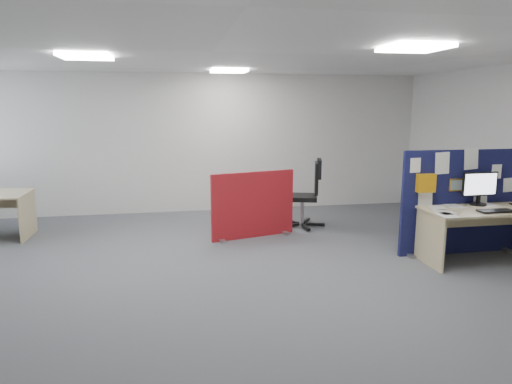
{
  "coord_description": "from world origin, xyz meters",
  "views": [
    {
      "loc": [
        -0.49,
        -5.53,
        2.08
      ],
      "look_at": [
        0.53,
        0.08,
        1.0
      ],
      "focal_mm": 32.0,
      "sensor_mm": 36.0,
      "label": 1
    }
  ],
  "objects": [
    {
      "name": "floor",
      "position": [
        0.0,
        0.0,
        0.0
      ],
      "size": [
        9.0,
        9.0,
        0.0
      ],
      "primitive_type": "plane",
      "color": "#55575D",
      "rests_on": "ground"
    },
    {
      "name": "ceiling",
      "position": [
        0.0,
        0.0,
        2.7
      ],
      "size": [
        9.0,
        7.0,
        0.02
      ],
      "primitive_type": "cube",
      "color": "white",
      "rests_on": "wall_back"
    },
    {
      "name": "wall_back",
      "position": [
        0.0,
        3.5,
        1.35
      ],
      "size": [
        9.0,
        0.02,
        2.7
      ],
      "primitive_type": "cube",
      "color": "silver",
      "rests_on": "floor"
    },
    {
      "name": "wall_front",
      "position": [
        0.0,
        -3.5,
        1.35
      ],
      "size": [
        9.0,
        0.02,
        2.7
      ],
      "primitive_type": "cube",
      "color": "silver",
      "rests_on": "floor"
    },
    {
      "name": "ceiling_lights",
      "position": [
        0.33,
        0.67,
        2.67
      ],
      "size": [
        4.1,
        4.1,
        0.04
      ],
      "color": "white",
      "rests_on": "ceiling"
    },
    {
      "name": "navy_divider",
      "position": [
        3.46,
        0.14,
        0.75
      ],
      "size": [
        1.8,
        0.3,
        1.51
      ],
      "color": "#0F1638",
      "rests_on": "floor"
    },
    {
      "name": "main_desk",
      "position": [
        3.58,
        -0.22,
        0.55
      ],
      "size": [
        1.63,
        0.73,
        0.73
      ],
      "color": "tan",
      "rests_on": "floor"
    },
    {
      "name": "monitor_main",
      "position": [
        3.64,
        -0.02,
        0.99
      ],
      "size": [
        0.53,
        0.22,
        0.46
      ],
      "rotation": [
        0.0,
        0.0,
        0.04
      ],
      "color": "black",
      "rests_on": "main_desk"
    },
    {
      "name": "keyboard",
      "position": [
        3.59,
        -0.43,
        0.74
      ],
      "size": [
        0.45,
        0.19,
        0.02
      ],
      "primitive_type": "cube",
      "rotation": [
        0.0,
        0.0,
        -0.02
      ],
      "color": "black",
      "rests_on": "main_desk"
    },
    {
      "name": "red_divider",
      "position": [
        0.74,
        1.45,
        0.52
      ],
      "size": [
        1.38,
        0.4,
        1.06
      ],
      "rotation": [
        0.0,
        0.0,
        0.25
      ],
      "color": "maroon",
      "rests_on": "floor"
    },
    {
      "name": "office_chair",
      "position": [
        1.8,
        1.92,
        0.66
      ],
      "size": [
        0.78,
        0.75,
        1.17
      ],
      "rotation": [
        0.0,
        0.0,
        -0.28
      ],
      "color": "black",
      "rests_on": "floor"
    },
    {
      "name": "desk_papers",
      "position": [
        3.32,
        -0.23,
        0.73
      ],
      "size": [
        1.46,
        0.83,
        0.0
      ],
      "color": "white",
      "rests_on": "main_desk"
    }
  ]
}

